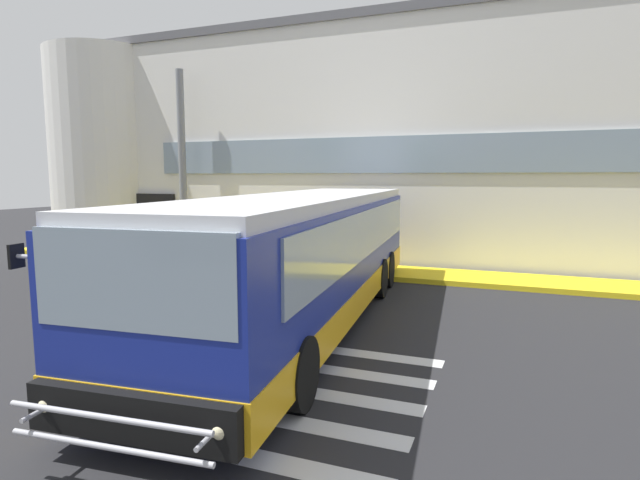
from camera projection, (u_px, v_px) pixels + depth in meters
The scene contains 9 objects.
ground_plane at pixel (278, 307), 12.05m from camera, with size 80.00×90.00×0.02m, color #232326.
bay_paint_stripes at pixel (275, 386), 7.44m from camera, with size 4.40×3.96×0.01m.
terminal_building at pixel (377, 150), 22.55m from camera, with size 25.40×13.80×8.55m.
boarding_curb at pixel (342, 269), 16.48m from camera, with size 27.60×2.00×0.15m, color yellow.
entry_support_column at pixel (182, 163), 18.95m from camera, with size 0.28×0.28×6.85m, color slate.
bus_main_foreground at pixel (305, 260), 10.65m from camera, with size 3.63×12.22×2.70m.
passenger_near_column at pixel (198, 231), 18.69m from camera, with size 0.44×0.45×1.68m.
passenger_by_doorway at pixel (211, 233), 17.67m from camera, with size 0.49×0.52×1.68m.
safety_bollard_yellow at pixel (333, 264), 15.28m from camera, with size 0.18×0.18×0.90m, color yellow.
Camera 1 is at (5.19, -10.59, 3.07)m, focal length 28.37 mm.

